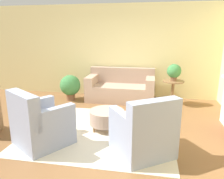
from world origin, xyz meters
The scene contains 10 objects.
ground_plane centered at (0.00, 0.00, 0.00)m, with size 16.00×16.00×0.00m, color brown.
wall_back centered at (0.00, 2.76, 1.40)m, with size 9.40×0.12×2.80m.
rug centered at (0.00, 0.00, 0.01)m, with size 2.88×2.54×0.01m.
couch centered at (0.10, 2.24, 0.34)m, with size 1.96×0.92×0.94m.
armchair_left centered at (-0.91, -0.72, 0.38)m, with size 1.17×1.17×1.00m.
armchair_right centered at (0.91, -0.72, 0.38)m, with size 1.17×1.17×1.00m.
ottoman_table centered at (0.12, 0.14, 0.27)m, with size 0.72×0.72×0.40m.
side_table centered at (1.59, 2.10, 0.46)m, with size 0.58×0.58×0.67m.
potted_plant_on_side_table centered at (1.59, 2.10, 0.94)m, with size 0.38×0.38×0.46m.
potted_plant_floor centered at (-1.38, 1.98, 0.43)m, with size 0.61×0.61×0.75m.
Camera 1 is at (0.99, -3.99, 1.94)m, focal length 35.00 mm.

